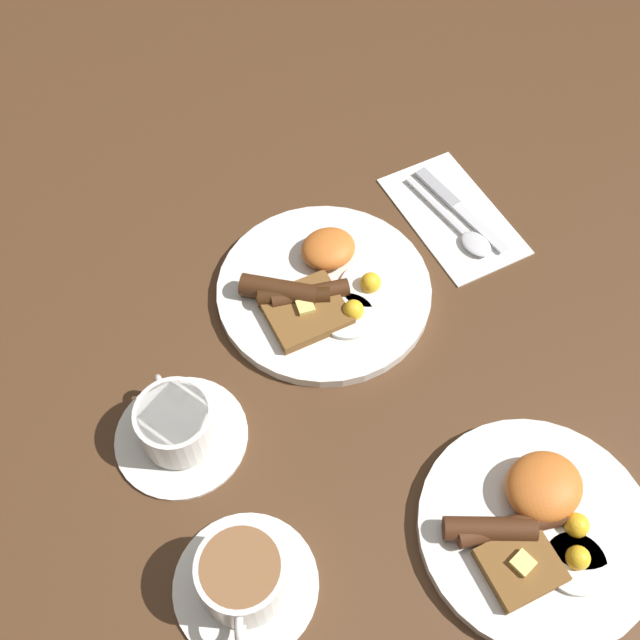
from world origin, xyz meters
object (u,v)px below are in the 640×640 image
object	(u,v)px
breakfast_plate_far	(536,525)
knife	(455,205)
spoon	(467,235)
teacup_far	(243,578)
breakfast_plate_near	(322,289)
teacup_near	(178,426)

from	to	relation	value
breakfast_plate_far	knife	distance (m)	0.45
breakfast_plate_far	spoon	size ratio (longest dim) A/B	1.47
teacup_far	knife	distance (m)	0.57
breakfast_plate_near	breakfast_plate_far	size ratio (longest dim) A/B	1.09
teacup_far	knife	world-z (taller)	teacup_far
teacup_near	knife	size ratio (longest dim) A/B	0.85
breakfast_plate_far	teacup_far	distance (m)	0.31
breakfast_plate_near	spoon	distance (m)	0.21
teacup_far	spoon	size ratio (longest dim) A/B	0.88
spoon	breakfast_plate_near	bearing A→B (deg)	-99.81
teacup_near	knife	world-z (taller)	teacup_near
breakfast_plate_far	teacup_near	size ratio (longest dim) A/B	1.65
breakfast_plate_near	breakfast_plate_far	xyz separation A→B (m)	(-0.03, 0.37, 0.00)
spoon	teacup_far	bearing A→B (deg)	-65.89
breakfast_plate_near	teacup_near	world-z (taller)	teacup_near
teacup_near	teacup_far	distance (m)	0.18
breakfast_plate_far	teacup_far	bearing A→B (deg)	-20.71
breakfast_plate_near	spoon	size ratio (longest dim) A/B	1.61
teacup_near	teacup_far	world-z (taller)	teacup_far
knife	spoon	world-z (taller)	spoon
breakfast_plate_far	teacup_far	world-z (taller)	teacup_far
knife	spoon	xyz separation A→B (m)	(0.02, 0.05, 0.00)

